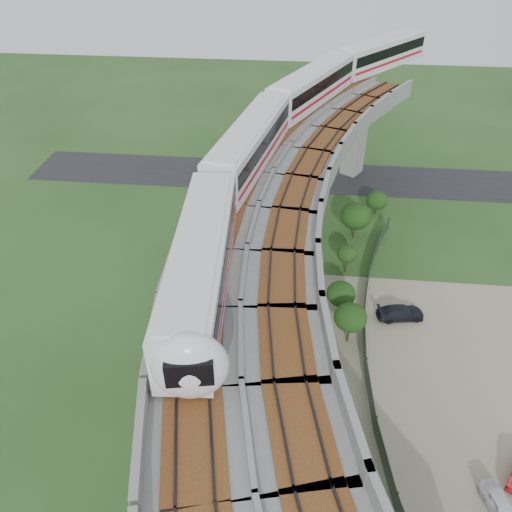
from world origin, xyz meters
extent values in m
plane|color=#28481C|center=(0.00, 0.00, 0.00)|extent=(160.00, 160.00, 0.00)
cube|color=gray|center=(14.00, -2.00, 0.02)|extent=(18.00, 26.00, 0.04)
cube|color=#232326|center=(0.00, 30.00, 0.01)|extent=(60.00, 8.00, 0.03)
cube|color=#99968E|center=(9.12, 31.80, 4.20)|extent=(2.86, 2.93, 8.40)
cube|color=#99968E|center=(9.12, 31.80, 9.00)|extent=(7.21, 5.74, 1.20)
cube|color=#99968E|center=(0.91, 10.42, 4.20)|extent=(2.35, 2.51, 8.40)
cube|color=#99968E|center=(0.91, 10.42, 9.00)|extent=(7.31, 3.58, 1.20)
cube|color=#99968E|center=(0.91, -10.42, 4.20)|extent=(2.35, 2.51, 8.40)
cube|color=#99968E|center=(0.91, -10.42, 9.00)|extent=(7.31, 3.58, 1.20)
cube|color=gray|center=(6.19, 26.54, 10.00)|extent=(16.42, 20.91, 0.80)
cube|color=gray|center=(2.33, 28.44, 10.90)|extent=(8.66, 17.08, 1.00)
cube|color=gray|center=(10.04, 24.64, 10.90)|extent=(8.66, 17.08, 1.00)
cube|color=brown|center=(4.21, 27.51, 10.46)|extent=(10.68, 18.08, 0.12)
cube|color=black|center=(4.21, 27.51, 10.58)|extent=(9.69, 17.59, 0.12)
cube|color=brown|center=(8.16, 25.56, 10.46)|extent=(10.68, 18.08, 0.12)
cube|color=black|center=(8.16, 25.56, 10.58)|extent=(9.69, 17.59, 0.12)
cube|color=gray|center=(0.70, 9.13, 10.00)|extent=(11.77, 20.03, 0.80)
cube|color=gray|center=(-3.55, 9.78, 10.90)|extent=(3.22, 18.71, 1.00)
cube|color=gray|center=(4.95, 8.47, 10.90)|extent=(3.22, 18.71, 1.00)
cube|color=brown|center=(-1.48, 9.46, 10.46)|extent=(5.44, 19.05, 0.12)
cube|color=black|center=(-1.48, 9.46, 10.58)|extent=(4.35, 18.88, 0.12)
cube|color=brown|center=(2.87, 8.79, 10.46)|extent=(5.44, 19.05, 0.12)
cube|color=black|center=(2.87, 8.79, 10.58)|extent=(4.35, 18.88, 0.12)
cube|color=gray|center=(0.70, -9.13, 10.00)|extent=(11.77, 20.03, 0.80)
cube|color=gray|center=(-3.55, -9.78, 10.90)|extent=(3.22, 18.71, 1.00)
cube|color=gray|center=(4.95, -8.47, 10.90)|extent=(3.22, 18.71, 1.00)
cube|color=brown|center=(-1.48, -9.46, 10.46)|extent=(5.44, 19.05, 0.12)
cube|color=black|center=(-1.48, -9.46, 10.58)|extent=(4.35, 18.88, 0.12)
cube|color=brown|center=(2.87, -8.79, 10.46)|extent=(5.44, 19.05, 0.12)
cube|color=black|center=(2.87, -8.79, 10.58)|extent=(4.35, 18.88, 0.12)
cube|color=white|center=(-2.07, -4.07, 12.24)|extent=(3.68, 15.14, 3.20)
cube|color=white|center=(-2.07, -4.07, 13.94)|extent=(3.09, 14.36, 0.22)
cube|color=black|center=(-2.07, -4.07, 12.69)|extent=(3.70, 14.55, 1.15)
cube|color=red|center=(-2.07, -4.07, 11.49)|extent=(3.70, 14.55, 0.30)
cube|color=black|center=(-2.07, -4.07, 10.78)|extent=(2.73, 12.85, 0.28)
cube|color=white|center=(-1.14, 11.46, 12.24)|extent=(5.42, 15.24, 3.20)
cube|color=white|center=(-1.14, 11.46, 13.94)|extent=(4.75, 14.40, 0.22)
cube|color=black|center=(-1.14, 11.46, 12.69)|extent=(5.37, 14.66, 1.15)
cube|color=red|center=(-1.14, 11.46, 11.49)|extent=(5.37, 14.66, 0.30)
cube|color=black|center=(-1.14, 11.46, 10.78)|extent=(4.22, 12.88, 0.28)
cube|color=white|center=(3.62, 26.27, 12.24)|extent=(8.78, 14.74, 3.20)
cube|color=white|center=(3.62, 26.27, 13.94)|extent=(7.98, 13.83, 0.22)
cube|color=black|center=(3.62, 26.27, 12.69)|extent=(8.58, 14.22, 1.15)
cube|color=red|center=(3.62, 26.27, 11.49)|extent=(8.58, 14.22, 0.30)
cube|color=black|center=(3.62, 26.27, 10.78)|extent=(7.11, 12.36, 0.28)
cube|color=white|center=(11.91, 39.44, 12.24)|extent=(11.60, 13.31, 3.20)
cube|color=white|center=(11.91, 39.44, 13.94)|extent=(10.71, 12.39, 0.22)
cube|color=black|center=(11.91, 39.44, 12.69)|extent=(11.27, 12.88, 1.15)
cube|color=red|center=(11.91, 39.44, 11.49)|extent=(11.27, 12.88, 0.30)
cube|color=black|center=(11.91, 39.44, 10.78)|extent=(9.55, 11.06, 0.28)
ellipsoid|color=white|center=(-1.17, -11.27, 12.39)|extent=(3.60, 2.39, 3.64)
cylinder|color=#2D382D|center=(12.25, 19.29, 0.75)|extent=(0.08, 0.08, 1.50)
cube|color=#2D382D|center=(11.38, 16.98, 0.75)|extent=(1.69, 4.77, 1.40)
cylinder|color=#2D382D|center=(10.62, 14.63, 0.75)|extent=(0.08, 0.08, 1.50)
cube|color=#2D382D|center=(9.98, 12.24, 0.75)|extent=(1.23, 4.91, 1.40)
cylinder|color=#2D382D|center=(9.45, 9.83, 0.75)|extent=(0.08, 0.08, 1.50)
cube|color=#2D382D|center=(9.03, 7.39, 0.75)|extent=(0.75, 4.99, 1.40)
cylinder|color=#2D382D|center=(8.74, 4.94, 0.75)|extent=(0.08, 0.08, 1.50)
cube|color=#2D382D|center=(8.56, 2.47, 0.75)|extent=(0.27, 5.04, 1.40)
cylinder|color=#2D382D|center=(8.50, 0.00, 0.75)|extent=(0.08, 0.08, 1.50)
cube|color=#2D382D|center=(8.56, -2.47, 0.75)|extent=(0.27, 5.04, 1.40)
cylinder|color=#2D382D|center=(8.74, -4.94, 0.75)|extent=(0.08, 0.08, 1.50)
cube|color=#2D382D|center=(9.03, -7.39, 0.75)|extent=(0.75, 4.99, 1.40)
cylinder|color=#2D382D|center=(9.45, -9.83, 0.75)|extent=(0.08, 0.08, 1.50)
cylinder|color=#382314|center=(11.22, 22.24, 0.49)|extent=(0.18, 0.18, 0.97)
ellipsoid|color=#163811|center=(11.22, 22.24, 1.68)|extent=(2.34, 2.34, 1.99)
cylinder|color=#382314|center=(8.59, 17.46, 0.80)|extent=(0.18, 0.18, 1.61)
ellipsoid|color=#163811|center=(8.59, 17.46, 2.52)|extent=(3.03, 3.03, 2.57)
cylinder|color=#382314|center=(7.54, 11.69, 0.76)|extent=(0.18, 0.18, 1.51)
ellipsoid|color=#163811|center=(7.54, 11.69, 2.08)|extent=(1.88, 1.88, 1.60)
cylinder|color=#382314|center=(6.79, 6.19, 0.64)|extent=(0.18, 0.18, 1.28)
ellipsoid|color=#163811|center=(6.79, 6.19, 1.99)|extent=(2.38, 2.38, 2.02)
cylinder|color=#382314|center=(7.32, 2.90, 0.90)|extent=(0.18, 0.18, 1.79)
ellipsoid|color=#163811|center=(7.32, 2.90, 2.54)|extent=(2.50, 2.50, 2.13)
cylinder|color=#382314|center=(6.09, -5.51, 0.56)|extent=(0.18, 0.18, 1.12)
ellipsoid|color=#163811|center=(6.09, -5.51, 1.92)|extent=(2.67, 2.67, 2.27)
cylinder|color=#382314|center=(6.35, -7.78, 0.87)|extent=(0.18, 0.18, 1.73)
ellipsoid|color=#163811|center=(6.35, -7.78, 2.49)|extent=(2.51, 2.51, 2.14)
imported|color=white|center=(15.28, -9.52, 0.56)|extent=(2.04, 3.27, 1.04)
imported|color=black|center=(11.75, 5.98, 0.60)|extent=(4.06, 2.23, 1.11)
camera|label=1|loc=(2.98, -24.94, 28.60)|focal=35.00mm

